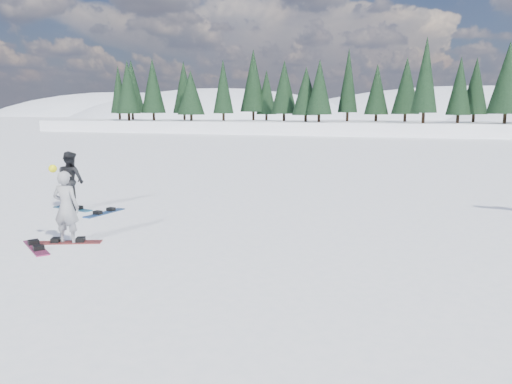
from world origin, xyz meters
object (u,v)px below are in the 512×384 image
at_px(snowboarder_man, 71,180).
at_px(snowboard_loose_b, 36,248).
at_px(snowboard_loose_a, 104,213).
at_px(snowboarder_woman, 66,207).

bearing_deg(snowboarder_man, snowboard_loose_b, 133.04).
height_order(snowboarder_man, snowboard_loose_a, snowboarder_man).
bearing_deg(snowboard_loose_b, snowboarder_woman, 93.92).
xyz_separation_m(snowboarder_woman, snowboarder_man, (-2.57, 3.33, 0.05)).
distance_m(snowboarder_woman, snowboard_loose_b, 1.10).
bearing_deg(snowboard_loose_a, snowboarder_woman, -151.24).
relative_size(snowboard_loose_b, snowboard_loose_a, 1.00).
distance_m(snowboarder_woman, snowboarder_man, 4.21).
xyz_separation_m(snowboarder_man, snowboard_loose_b, (2.19, -3.92, -0.89)).
bearing_deg(snowboarder_woman, snowboarder_man, -60.86).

